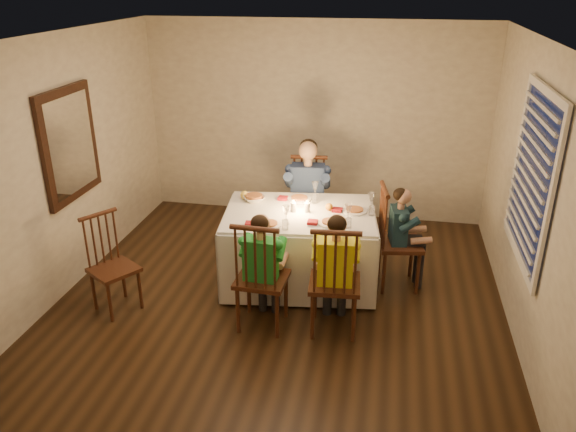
% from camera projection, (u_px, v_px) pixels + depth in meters
% --- Properties ---
extents(ground, '(5.00, 5.00, 0.00)m').
position_uv_depth(ground, '(277.00, 307.00, 5.67)').
color(ground, black).
rests_on(ground, ground).
extents(wall_left, '(0.02, 5.00, 2.60)m').
position_uv_depth(wall_left, '(53.00, 172.00, 5.54)').
color(wall_left, beige).
rests_on(wall_left, ground).
extents(wall_right, '(0.02, 5.00, 2.60)m').
position_uv_depth(wall_right, '(535.00, 204.00, 4.77)').
color(wall_right, beige).
rests_on(wall_right, ground).
extents(wall_back, '(4.50, 0.02, 2.60)m').
position_uv_depth(wall_back, '(315.00, 122.00, 7.41)').
color(wall_back, beige).
rests_on(wall_back, ground).
extents(ceiling, '(5.00, 5.00, 0.00)m').
position_uv_depth(ceiling, '(275.00, 40.00, 4.64)').
color(ceiling, white).
rests_on(ceiling, wall_back).
extents(dining_table, '(1.71, 1.32, 0.79)m').
position_uv_depth(dining_table, '(300.00, 232.00, 5.93)').
color(dining_table, silver).
rests_on(dining_table, ground).
extents(chair_adult, '(0.50, 0.48, 1.12)m').
position_uv_depth(chair_adult, '(307.00, 247.00, 6.91)').
color(chair_adult, '#361A0E').
rests_on(chair_adult, ground).
extents(chair_near_left, '(0.48, 0.46, 1.12)m').
position_uv_depth(chair_near_left, '(263.00, 324.00, 5.40)').
color(chair_near_left, '#361A0E').
rests_on(chair_near_left, ground).
extents(chair_near_right, '(0.49, 0.47, 1.12)m').
position_uv_depth(chair_near_right, '(333.00, 329.00, 5.33)').
color(chair_near_right, '#361A0E').
rests_on(chair_near_right, ground).
extents(chair_end, '(0.51, 0.53, 1.12)m').
position_uv_depth(chair_end, '(396.00, 284.00, 6.09)').
color(chair_end, '#361A0E').
rests_on(chair_end, ground).
extents(chair_extra, '(0.55, 0.56, 1.00)m').
position_uv_depth(chair_extra, '(119.00, 308.00, 5.66)').
color(chair_extra, '#361A0E').
rests_on(chair_extra, ground).
extents(adult, '(0.56, 0.52, 1.36)m').
position_uv_depth(adult, '(307.00, 247.00, 6.91)').
color(adult, navy).
rests_on(adult, ground).
extents(child_green, '(0.42, 0.39, 1.16)m').
position_uv_depth(child_green, '(263.00, 324.00, 5.40)').
color(child_green, green).
rests_on(child_green, ground).
extents(child_yellow, '(0.45, 0.42, 1.19)m').
position_uv_depth(child_yellow, '(333.00, 329.00, 5.33)').
color(child_yellow, yellow).
rests_on(child_yellow, ground).
extents(child_teal, '(0.41, 0.43, 1.11)m').
position_uv_depth(child_teal, '(396.00, 284.00, 6.09)').
color(child_teal, '#18323D').
rests_on(child_teal, ground).
extents(setting_adult, '(0.29, 0.29, 0.02)m').
position_uv_depth(setting_adult, '(299.00, 199.00, 6.14)').
color(setting_adult, white).
rests_on(setting_adult, dining_table).
extents(setting_green, '(0.29, 0.29, 0.02)m').
position_uv_depth(setting_green, '(268.00, 225.00, 5.51)').
color(setting_green, white).
rests_on(setting_green, dining_table).
extents(setting_yellow, '(0.29, 0.29, 0.02)m').
position_uv_depth(setting_yellow, '(331.00, 223.00, 5.55)').
color(setting_yellow, white).
rests_on(setting_yellow, dining_table).
extents(setting_teal, '(0.29, 0.29, 0.02)m').
position_uv_depth(setting_teal, '(355.00, 211.00, 5.83)').
color(setting_teal, white).
rests_on(setting_teal, dining_table).
extents(candle_left, '(0.06, 0.06, 0.10)m').
position_uv_depth(candle_left, '(293.00, 207.00, 5.82)').
color(candle_left, white).
rests_on(candle_left, dining_table).
extents(candle_right, '(0.06, 0.06, 0.10)m').
position_uv_depth(candle_right, '(307.00, 208.00, 5.81)').
color(candle_right, white).
rests_on(candle_right, dining_table).
extents(squash, '(0.09, 0.09, 0.09)m').
position_uv_depth(squash, '(244.00, 195.00, 6.15)').
color(squash, yellow).
rests_on(squash, dining_table).
extents(orange_fruit, '(0.08, 0.08, 0.08)m').
position_uv_depth(orange_fruit, '(329.00, 207.00, 5.85)').
color(orange_fruit, orange).
rests_on(orange_fruit, dining_table).
extents(serving_bowl, '(0.32, 0.32, 0.06)m').
position_uv_depth(serving_bowl, '(254.00, 198.00, 6.10)').
color(serving_bowl, white).
rests_on(serving_bowl, dining_table).
extents(wall_mirror, '(0.06, 0.95, 1.15)m').
position_uv_depth(wall_mirror, '(70.00, 144.00, 5.72)').
color(wall_mirror, black).
rests_on(wall_mirror, wall_left).
extents(window_blinds, '(0.07, 1.34, 1.54)m').
position_uv_depth(window_blinds, '(531.00, 178.00, 4.79)').
color(window_blinds, '#0D1637').
rests_on(window_blinds, wall_right).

